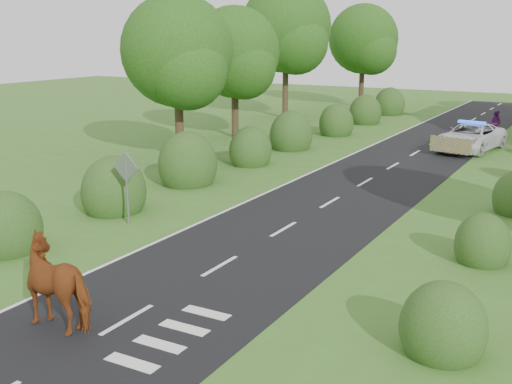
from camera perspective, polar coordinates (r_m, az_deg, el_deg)
The scene contains 12 objects.
ground at distance 18.32m, azimuth -3.24°, elevation -6.64°, with size 120.00×120.00×0.00m, color #436426.
road at distance 31.52m, azimuth 11.51°, elevation 1.94°, with size 6.00×70.00×0.02m, color black.
road_markings at distance 30.13m, azimuth 7.40°, elevation 1.58°, with size 4.96×70.00×0.01m.
hedgerow_left at distance 31.04m, azimuth -1.87°, elevation 3.42°, with size 2.75×50.41×3.00m.
tree_left_a at distance 32.45m, azimuth -6.80°, elevation 11.96°, with size 5.74×5.60×8.38m.
tree_left_b at distance 39.97m, azimuth -1.71°, elevation 12.00°, with size 5.74×5.60×8.07m.
tree_left_c at distance 49.40m, azimuth 2.91°, elevation 14.10°, with size 6.97×6.80×10.22m.
tree_left_d at distance 57.68m, azimuth 9.70°, elevation 13.02°, with size 6.15×6.00×8.89m.
road_sign at distance 22.27m, azimuth -11.44°, elevation 1.29°, with size 1.06×0.08×2.53m.
cow at distance 15.26m, azimuth -16.82°, elevation -8.17°, with size 1.27×2.40×1.70m, color brown.
police_van at distance 37.85m, azimuth 18.53°, elevation 4.64°, with size 3.41×5.84×1.66m.
pedestrian_purple at distance 44.09m, azimuth 20.51°, elevation 5.78°, with size 0.79×0.61×1.62m, color #631E6E.
Camera 1 is at (9.24, -14.44, 6.46)m, focal length 45.00 mm.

